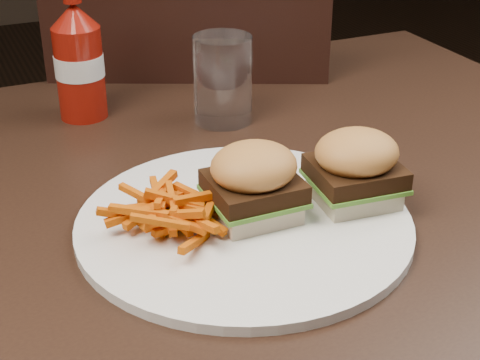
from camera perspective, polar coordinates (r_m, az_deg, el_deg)
name	(u,v)px	position (r m, az deg, el deg)	size (l,w,h in m)	color
dining_table	(172,202)	(0.84, -5.29, -1.69)	(1.20, 0.80, 0.04)	black
chair_far	(201,197)	(1.46, -3.07, -1.32)	(0.45, 0.45, 0.04)	black
plate	(244,223)	(0.75, 0.31, -3.38)	(0.34, 0.34, 0.01)	white
sandwich_half_a	(253,207)	(0.74, 1.05, -2.10)	(0.08, 0.07, 0.02)	beige
sandwich_half_b	(354,192)	(0.78, 8.81, -0.91)	(0.08, 0.07, 0.02)	beige
fries_pile	(176,210)	(0.72, -4.96, -2.30)	(0.10, 0.10, 0.04)	#C25C09
ketchup_bottle	(80,74)	(1.01, -12.29, 8.01)	(0.06, 0.06, 0.13)	maroon
tumbler	(223,82)	(0.98, -1.34, 7.64)	(0.08, 0.08, 0.12)	white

